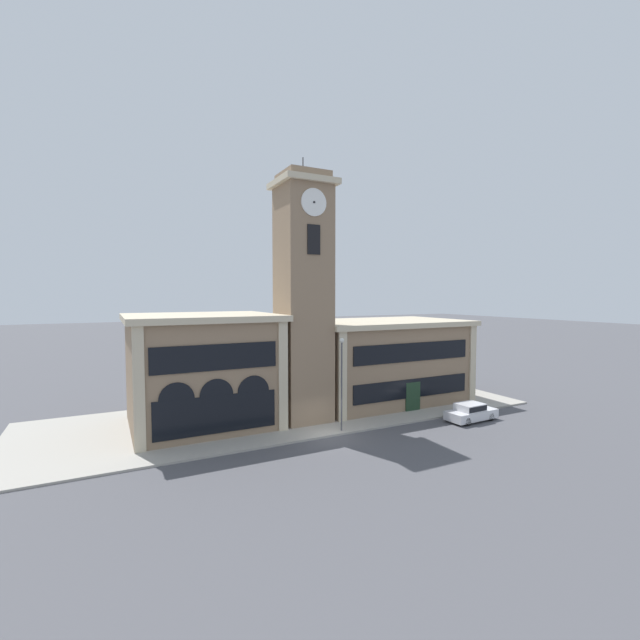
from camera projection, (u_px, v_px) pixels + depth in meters
ground_plane at (330, 437)px, 30.23m from camera, size 300.00×300.00×0.00m
sidewalk_kerb at (292, 413)px, 36.34m from camera, size 41.56×13.73×0.15m
clock_tower at (303, 298)px, 33.60m from camera, size 4.41×4.41×20.69m
town_hall_left_wing at (202, 369)px, 32.99m from camera, size 11.11×9.85×8.60m
town_hall_right_wing at (382, 360)px, 40.63m from camera, size 15.33×9.85×7.68m
parked_car_near at (471, 412)px, 34.19m from camera, size 4.41×2.02×1.42m
street_lamp at (342, 371)px, 31.03m from camera, size 0.36×0.36×6.82m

